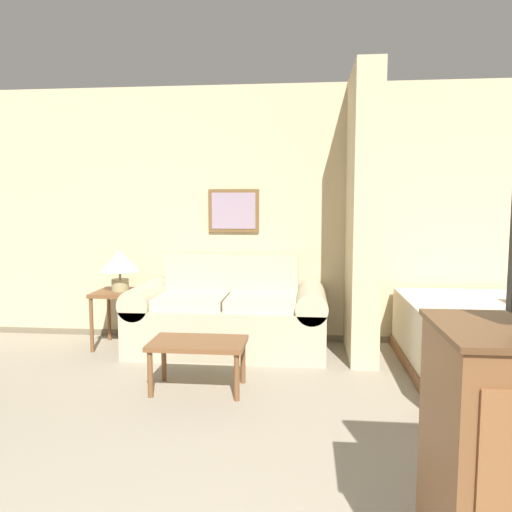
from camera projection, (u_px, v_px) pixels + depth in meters
name	position (u px, v px, depth m)	size (l,w,h in m)	color
wall_back	(280.00, 215.00, 5.13)	(7.30, 0.16, 2.60)	#CCB78E
wall_partition_pillar	(362.00, 216.00, 4.55)	(0.24, 0.90, 2.60)	#CCB78E
couch	(228.00, 316.00, 4.80)	(1.88, 0.84, 0.89)	#B7AD8E
coffee_table	(198.00, 347.00, 3.77)	(0.72, 0.44, 0.38)	brown
side_table	(121.00, 299.00, 4.91)	(0.48, 0.48, 0.56)	brown
table_lamp	(120.00, 263.00, 4.87)	(0.37, 0.37, 0.41)	tan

